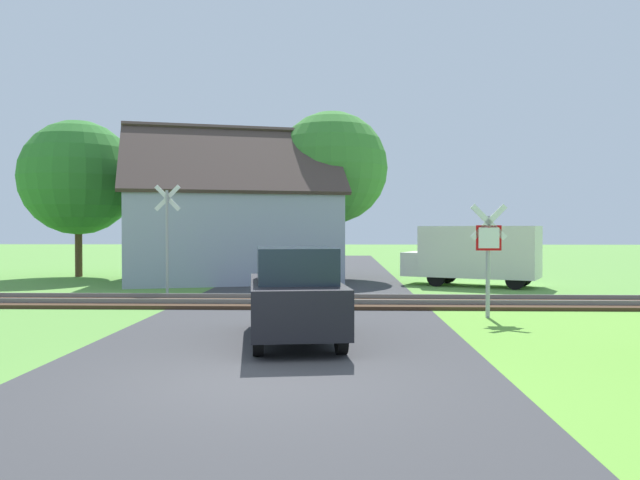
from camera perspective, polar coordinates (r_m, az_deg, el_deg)
name	(u,v)px	position (r m, az deg, el deg)	size (l,w,h in m)	color
ground_plane	(259,380)	(8.96, -5.57, -12.66)	(160.00, 160.00, 0.00)	#5B933D
road_asphalt	(275,352)	(10.90, -4.16, -10.19)	(6.98, 80.00, 0.01)	#38383A
rail_track	(301,302)	(17.67, -1.74, -5.71)	(60.00, 2.60, 0.22)	#422D1E
stop_sign_near	(488,250)	(15.35, 15.14, -0.87)	(0.88, 0.15, 2.72)	#9E9EA5
crossing_sign_far	(167,231)	(21.05, -13.80, 0.81)	(0.88, 0.13, 3.59)	#9E9EA5
house	(230,232)	(26.16, -8.21, 0.73)	(10.05, 8.59, 6.43)	#99A3B7
tree_left	(78,178)	(30.04, -21.24, 5.32)	(5.11, 5.11, 6.99)	#513823
tree_center	(332,168)	(27.49, 1.08, 6.60)	(4.89, 4.89, 7.28)	#513823
mail_truck	(475,253)	(23.98, 13.99, -1.16)	(5.22, 3.76, 2.24)	silver
parked_car	(295,294)	(11.81, -2.33, -4.95)	(2.20, 4.19, 1.78)	black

